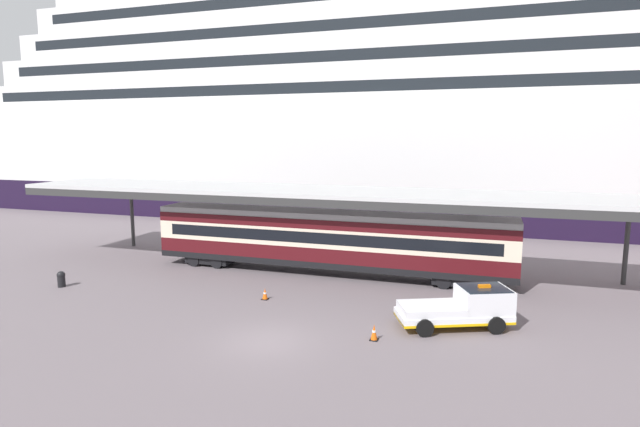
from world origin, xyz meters
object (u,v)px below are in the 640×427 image
object	(u,v)px
traffic_cone_mid	(374,332)
quay_bollard	(61,278)
train_carriage	(327,239)
traffic_cone_near	(265,294)
cruise_ship	(500,106)
service_truck	(464,306)

from	to	relation	value
traffic_cone_mid	quay_bollard	size ratio (longest dim) A/B	0.75
train_carriage	traffic_cone_near	distance (m)	6.75
cruise_ship	traffic_cone_near	size ratio (longest dim) A/B	213.66
train_carriage	traffic_cone_mid	size ratio (longest dim) A/B	32.70
cruise_ship	service_truck	xyz separation A→B (m)	(-1.61, -39.09, -11.38)
traffic_cone_mid	cruise_ship	bearing A→B (deg)	82.86
cruise_ship	traffic_cone_mid	distance (m)	44.01
cruise_ship	train_carriage	xyz separation A→B (m)	(-10.58, -32.05, -10.06)
train_carriage	traffic_cone_mid	xyz separation A→B (m)	(5.32, -9.96, -1.96)
service_truck	quay_bollard	bearing A→B (deg)	-177.92
traffic_cone_near	cruise_ship	bearing A→B (deg)	72.33
cruise_ship	quay_bollard	world-z (taller)	cruise_ship
train_carriage	traffic_cone_mid	bearing A→B (deg)	-61.90
quay_bollard	train_carriage	bearing A→B (deg)	29.14
service_truck	quay_bollard	distance (m)	23.14
traffic_cone_mid	quay_bollard	bearing A→B (deg)	173.92
train_carriage	quay_bollard	size ratio (longest dim) A/B	24.41
cruise_ship	traffic_cone_mid	world-z (taller)	cruise_ship
service_truck	traffic_cone_near	world-z (taller)	service_truck
traffic_cone_near	quay_bollard	bearing A→B (deg)	-172.53
quay_bollard	traffic_cone_near	bearing A→B (deg)	7.47
traffic_cone_mid	quay_bollard	world-z (taller)	quay_bollard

